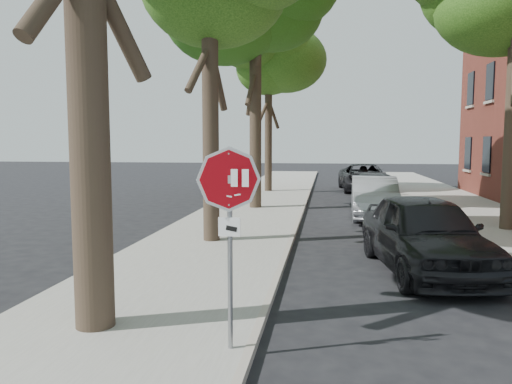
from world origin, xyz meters
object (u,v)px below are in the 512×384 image
car_a (425,233)px  car_c (373,188)px  stop_sign (229,209)px  car_b (374,198)px  tree_far (268,60)px  tree_mid_b (255,11)px  car_d (364,178)px

car_a → car_c: bearing=82.1°
stop_sign → car_c: stop_sign is taller
car_b → tree_far: bearing=121.6°
tree_mid_b → car_c: size_ratio=2.27×
stop_sign → car_a: (3.30, 4.85, -1.11)m
tree_mid_b → tree_far: tree_mid_b is taller
tree_mid_b → car_a: tree_mid_b is taller
car_d → car_b: bearing=-95.4°
car_b → stop_sign: bearing=-101.5°
tree_far → car_b: (4.96, -8.61, -6.46)m
tree_far → car_c: bearing=-34.8°
stop_sign → car_d: 23.06m
stop_sign → tree_mid_b: bearing=96.9°
car_c → car_d: size_ratio=0.82×
tree_far → car_d: bearing=17.3°
car_a → car_b: size_ratio=1.07×
car_c → car_d: bearing=91.3°
tree_mid_b → car_d: tree_mid_b is taller
stop_sign → car_b: size_ratio=0.57×
tree_mid_b → stop_sign: bearing=-83.1°
stop_sign → car_c: bearing=79.3°
car_a → tree_mid_b: bearing=110.4°
car_a → car_c: (0.00, 12.59, -0.17)m
stop_sign → car_a: stop_sign is taller
tree_mid_b → car_d: bearing=59.8°
tree_mid_b → car_c: (5.02, 3.28, -7.33)m
car_a → car_d: (0.00, 17.94, -0.06)m
tree_mid_b → tree_far: size_ratio=1.11×
tree_mid_b → car_b: (4.66, -1.62, -7.24)m
tree_far → tree_mid_b: bearing=-87.6°
car_b → car_d: (0.37, 10.27, 0.02)m
tree_far → car_b: bearing=-60.1°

